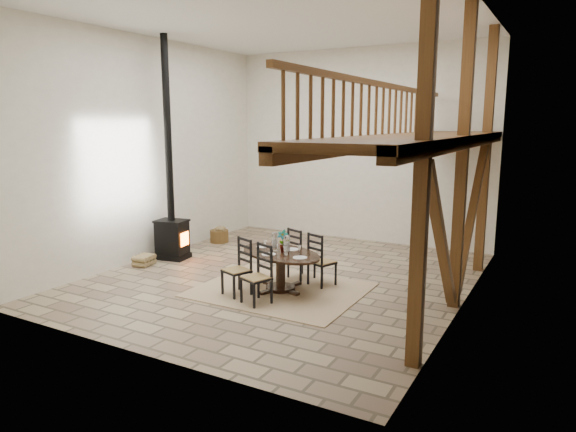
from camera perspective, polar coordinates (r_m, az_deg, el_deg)
The scene contains 7 objects.
ground at distance 10.54m, azimuth -0.52°, elevation -6.83°, with size 8.00×8.00×0.00m, color tan.
room_shell at distance 9.53m, azimuth 5.76°, elevation 9.70°, with size 7.02×8.02×5.01m.
rug at distance 9.76m, azimuth -0.82°, elevation -8.20°, with size 3.00×2.50×0.02m, color tan.
dining_table at distance 9.63m, azimuth -0.83°, elevation -5.85°, with size 2.07×2.23×1.16m.
wood_stove at distance 12.03m, azimuth -12.86°, elevation 0.53°, with size 0.78×0.64×5.00m.
log_basket at distance 13.63m, azimuth -7.64°, elevation -2.17°, with size 0.49×0.49×0.40m.
log_stack at distance 11.79m, azimuth -15.69°, elevation -4.76°, with size 0.41×0.52×0.23m.
Camera 1 is at (4.99, -8.74, 3.13)m, focal length 32.00 mm.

